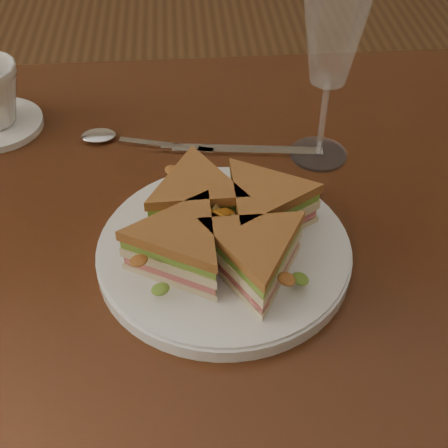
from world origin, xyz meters
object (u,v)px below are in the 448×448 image
at_px(plate, 224,252).
at_px(wine_glass, 333,40).
at_px(knife, 236,150).
at_px(table, 177,283).
at_px(sandwich_wedges, 224,227).
at_px(spoon, 115,138).

xyz_separation_m(plate, wine_glass, (0.14, 0.18, 0.16)).
distance_m(knife, wine_glass, 0.20).
distance_m(table, wine_glass, 0.35).
relative_size(plate, sandwich_wedges, 1.05).
xyz_separation_m(sandwich_wedges, spoon, (-0.13, 0.23, -0.04)).
bearing_deg(plate, sandwich_wedges, 0.00).
relative_size(plate, knife, 1.29).
bearing_deg(spoon, table, -50.66).
bearing_deg(plate, wine_glass, 51.89).
bearing_deg(table, wine_glass, 32.40).
xyz_separation_m(table, knife, (0.09, 0.14, 0.10)).
height_order(table, sandwich_wedges, sandwich_wedges).
bearing_deg(sandwich_wedges, spoon, 119.76).
bearing_deg(sandwich_wedges, table, 136.08).
bearing_deg(sandwich_wedges, plate, 0.00).
height_order(sandwich_wedges, wine_glass, wine_glass).
distance_m(table, knife, 0.19).
bearing_deg(wine_glass, spoon, 168.86).
xyz_separation_m(table, plate, (0.06, -0.05, 0.11)).
relative_size(sandwich_wedges, knife, 1.23).
distance_m(table, plate, 0.13).
height_order(plate, wine_glass, wine_glass).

